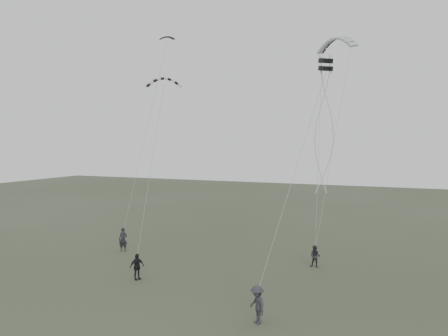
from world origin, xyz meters
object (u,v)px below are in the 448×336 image
at_px(flyer_center, 137,267).
at_px(flyer_left, 123,239).
at_px(kite_striped, 164,78).
at_px(kite_box, 326,65).
at_px(flyer_right, 315,256).
at_px(flyer_far, 257,304).
at_px(kite_pale_large, 336,38).
at_px(kite_dark_small, 167,37).

bearing_deg(flyer_center, flyer_left, 72.30).
bearing_deg(kite_striped, kite_box, -45.13).
relative_size(kite_striped, kite_box, 3.72).
bearing_deg(kite_striped, flyer_right, -19.44).
bearing_deg(flyer_far, flyer_right, 129.50).
height_order(flyer_left, kite_pale_large, kite_pale_large).
height_order(flyer_far, kite_box, kite_box).
bearing_deg(kite_box, flyer_left, 129.43).
bearing_deg(kite_dark_small, flyer_right, -31.41).
bearing_deg(flyer_right, kite_pale_large, 94.10).
distance_m(flyer_left, kite_box, 21.52).
relative_size(flyer_far, kite_striped, 0.72).
xyz_separation_m(flyer_center, flyer_far, (9.48, -3.46, 0.09)).
relative_size(flyer_left, kite_dark_small, 1.44).
height_order(kite_pale_large, kite_striped, kite_pale_large).
bearing_deg(kite_dark_small, flyer_left, -125.42).
xyz_separation_m(kite_dark_small, kite_box, (15.59, -8.63, -4.91)).
relative_size(flyer_center, kite_dark_small, 1.28).
distance_m(flyer_right, flyer_center, 12.60).
bearing_deg(flyer_right, flyer_left, -169.60).
height_order(flyer_left, kite_striped, kite_striped).
bearing_deg(flyer_far, flyer_left, -168.91).
distance_m(flyer_right, flyer_far, 10.89).
bearing_deg(flyer_center, kite_dark_small, 49.84).
xyz_separation_m(kite_dark_small, kite_striped, (3.16, -5.83, -4.62)).
bearing_deg(kite_box, kite_dark_small, 113.06).
xyz_separation_m(flyer_left, flyer_right, (15.58, 1.51, -0.17)).
xyz_separation_m(flyer_right, flyer_center, (-10.20, -7.40, 0.07)).
bearing_deg(kite_pale_large, flyer_left, -119.72).
bearing_deg(kite_striped, flyer_left, 135.30).
distance_m(kite_dark_small, kite_pale_large, 14.79).
distance_m(kite_dark_small, kite_striped, 8.08).
distance_m(flyer_center, flyer_far, 10.09).
height_order(flyer_right, kite_pale_large, kite_pale_large).
relative_size(kite_dark_small, kite_pale_large, 0.35).
xyz_separation_m(flyer_center, kite_pale_large, (10.30, 14.84, 17.02)).
relative_size(flyer_far, kite_pale_large, 0.50).
distance_m(kite_dark_small, kite_box, 18.49).
distance_m(flyer_right, kite_box, 13.84).
relative_size(flyer_right, kite_pale_large, 0.41).
bearing_deg(flyer_right, flyer_center, -139.18).
relative_size(flyer_right, kite_dark_small, 1.18).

